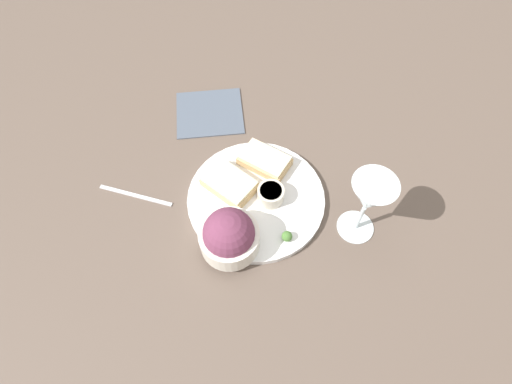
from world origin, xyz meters
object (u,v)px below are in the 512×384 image
at_px(cheese_toast_far, 265,160).
at_px(fork, 135,195).
at_px(napkin, 210,112).
at_px(sauce_ramekin, 271,194).
at_px(cheese_toast_near, 230,184).
at_px(wine_glass, 369,198).
at_px(salad_bowl, 229,236).

bearing_deg(cheese_toast_far, fork, 32.23).
bearing_deg(napkin, sauce_ramekin, 137.41).
xyz_separation_m(sauce_ramekin, fork, (0.27, 0.07, -0.03)).
bearing_deg(cheese_toast_far, cheese_toast_near, 55.99).
bearing_deg(wine_glass, sauce_ramekin, -1.32).
distance_m(sauce_ramekin, cheese_toast_near, 0.09).
bearing_deg(fork, wine_glass, -171.62).
bearing_deg(cheese_toast_near, sauce_ramekin, 178.93).
height_order(sauce_ramekin, napkin, sauce_ramekin).
distance_m(cheese_toast_near, napkin, 0.22).
height_order(salad_bowl, cheese_toast_far, salad_bowl).
height_order(salad_bowl, fork, salad_bowl).
height_order(cheese_toast_far, napkin, cheese_toast_far).
bearing_deg(cheese_toast_near, cheese_toast_far, -124.01).
bearing_deg(salad_bowl, fork, -12.04).
xyz_separation_m(sauce_ramekin, cheese_toast_far, (0.04, -0.08, -0.01)).
distance_m(wine_glass, fork, 0.47).
bearing_deg(cheese_toast_far, salad_bowl, 87.25).
bearing_deg(napkin, fork, 75.62).
bearing_deg(sauce_ramekin, cheese_toast_near, -1.07).
relative_size(salad_bowl, cheese_toast_near, 0.93).
height_order(wine_glass, fork, wine_glass).
height_order(salad_bowl, wine_glass, wine_glass).
bearing_deg(salad_bowl, sauce_ramekin, -110.94).
distance_m(sauce_ramekin, cheese_toast_far, 0.09).
distance_m(salad_bowl, sauce_ramekin, 0.13).
height_order(sauce_ramekin, cheese_toast_near, sauce_ramekin).
xyz_separation_m(salad_bowl, sauce_ramekin, (-0.05, -0.12, -0.02)).
xyz_separation_m(wine_glass, napkin, (0.38, -0.19, -0.11)).
relative_size(salad_bowl, sauce_ramekin, 2.09).
bearing_deg(sauce_ramekin, salad_bowl, 69.06).
height_order(cheese_toast_near, fork, cheese_toast_near).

